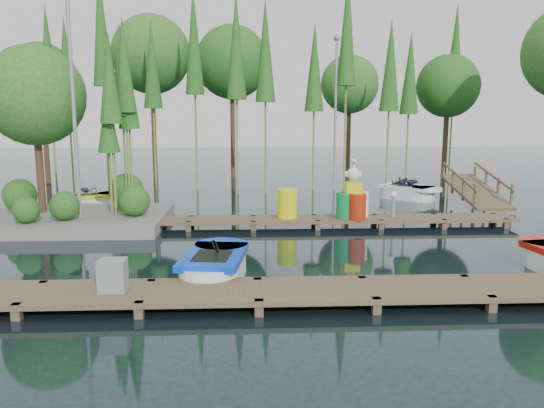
{
  "coord_description": "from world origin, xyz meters",
  "views": [
    {
      "loc": [
        -0.19,
        -14.26,
        3.6
      ],
      "look_at": [
        0.5,
        0.5,
        1.1
      ],
      "focal_mm": 35.0,
      "sensor_mm": 36.0,
      "label": 1
    }
  ],
  "objects_px": {
    "yellow_barrel": "(287,204)",
    "boat_blue": "(215,266)",
    "island": "(58,128)",
    "boat_yellow_far": "(92,200)",
    "utility_cabinet": "(113,275)",
    "drum_cluster": "(354,201)"
  },
  "relations": [
    {
      "from": "boat_blue",
      "to": "drum_cluster",
      "type": "distance_m",
      "value": 6.68
    },
    {
      "from": "island",
      "to": "yellow_barrel",
      "type": "relative_size",
      "value": 7.18
    },
    {
      "from": "island",
      "to": "utility_cabinet",
      "type": "relative_size",
      "value": 11.05
    },
    {
      "from": "island",
      "to": "boat_blue",
      "type": "distance_m",
      "value": 8.66
    },
    {
      "from": "utility_cabinet",
      "to": "boat_yellow_far",
      "type": "bearing_deg",
      "value": 107.85
    },
    {
      "from": "island",
      "to": "yellow_barrel",
      "type": "height_order",
      "value": "island"
    },
    {
      "from": "island",
      "to": "drum_cluster",
      "type": "bearing_deg",
      "value": -5.65
    },
    {
      "from": "island",
      "to": "boat_yellow_far",
      "type": "relative_size",
      "value": 2.56
    },
    {
      "from": "boat_blue",
      "to": "utility_cabinet",
      "type": "relative_size",
      "value": 4.8
    },
    {
      "from": "boat_blue",
      "to": "boat_yellow_far",
      "type": "bearing_deg",
      "value": 127.19
    },
    {
      "from": "boat_blue",
      "to": "boat_yellow_far",
      "type": "xyz_separation_m",
      "value": [
        -5.41,
        9.52,
        -0.02
      ]
    },
    {
      "from": "yellow_barrel",
      "to": "boat_blue",
      "type": "bearing_deg",
      "value": -110.6
    },
    {
      "from": "boat_yellow_far",
      "to": "island",
      "type": "bearing_deg",
      "value": -95.8
    },
    {
      "from": "boat_yellow_far",
      "to": "utility_cabinet",
      "type": "distance_m",
      "value": 11.74
    },
    {
      "from": "island",
      "to": "utility_cabinet",
      "type": "bearing_deg",
      "value": -65.5
    },
    {
      "from": "boat_yellow_far",
      "to": "yellow_barrel",
      "type": "height_order",
      "value": "yellow_barrel"
    },
    {
      "from": "boat_yellow_far",
      "to": "utility_cabinet",
      "type": "bearing_deg",
      "value": -78.74
    },
    {
      "from": "utility_cabinet",
      "to": "yellow_barrel",
      "type": "distance_m",
      "value": 7.98
    },
    {
      "from": "boat_yellow_far",
      "to": "utility_cabinet",
      "type": "height_order",
      "value": "boat_yellow_far"
    },
    {
      "from": "island",
      "to": "utility_cabinet",
      "type": "height_order",
      "value": "island"
    },
    {
      "from": "boat_yellow_far",
      "to": "utility_cabinet",
      "type": "xyz_separation_m",
      "value": [
        3.6,
        -11.17,
        0.35
      ]
    },
    {
      "from": "utility_cabinet",
      "to": "island",
      "type": "bearing_deg",
      "value": 114.5
    }
  ]
}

